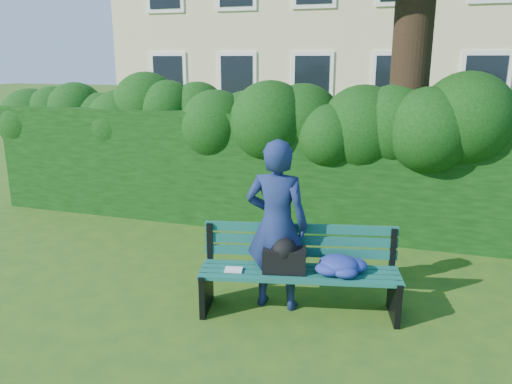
% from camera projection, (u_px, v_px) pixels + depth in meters
% --- Properties ---
extents(ground, '(80.00, 80.00, 0.00)m').
position_uv_depth(ground, '(241.00, 280.00, 6.01)').
color(ground, '#2A5119').
rests_on(ground, ground).
extents(hedge, '(10.00, 1.00, 1.80)m').
position_uv_depth(hedge, '(287.00, 170.00, 7.81)').
color(hedge, black).
rests_on(hedge, ground).
extents(park_bench, '(2.12, 0.97, 0.89)m').
position_uv_depth(park_bench, '(306.00, 267.00, 5.15)').
color(park_bench, '#10504B').
rests_on(park_bench, ground).
extents(man_reading, '(0.67, 0.45, 1.82)m').
position_uv_depth(man_reading, '(277.00, 225.00, 5.19)').
color(man_reading, navy).
rests_on(man_reading, ground).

